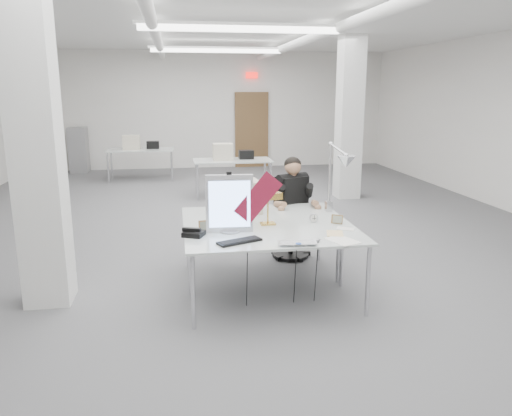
{
  "coord_description": "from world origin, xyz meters",
  "views": [
    {
      "loc": [
        -0.95,
        -7.18,
        2.17
      ],
      "look_at": [
        -0.11,
        -2.0,
        0.92
      ],
      "focal_mm": 35.0,
      "sensor_mm": 36.0,
      "label": 1
    }
  ],
  "objects_px": {
    "seated_person": "(292,191)",
    "desk_phone": "(194,234)",
    "beige_monitor": "(242,197)",
    "architect_lamp": "(336,182)",
    "monitor": "(229,204)",
    "laptop": "(298,245)",
    "office_chair": "(291,216)",
    "desk_main": "(275,236)",
    "bankers_lamp": "(268,207)"
  },
  "relations": [
    {
      "from": "desk_main",
      "to": "desk_phone",
      "type": "xyz_separation_m",
      "value": [
        -0.8,
        0.1,
        0.04
      ]
    },
    {
      "from": "monitor",
      "to": "architect_lamp",
      "type": "xyz_separation_m",
      "value": [
        1.26,
        0.45,
        0.1
      ]
    },
    {
      "from": "laptop",
      "to": "desk_phone",
      "type": "xyz_separation_m",
      "value": [
        -0.94,
        0.5,
        0.01
      ]
    },
    {
      "from": "desk_main",
      "to": "seated_person",
      "type": "xyz_separation_m",
      "value": [
        0.51,
        1.42,
        0.16
      ]
    },
    {
      "from": "laptop",
      "to": "architect_lamp",
      "type": "xyz_separation_m",
      "value": [
        0.69,
        1.04,
        0.38
      ]
    },
    {
      "from": "seated_person",
      "to": "beige_monitor",
      "type": "bearing_deg",
      "value": -171.65
    },
    {
      "from": "desk_main",
      "to": "desk_phone",
      "type": "relative_size",
      "value": 9.23
    },
    {
      "from": "monitor",
      "to": "desk_phone",
      "type": "relative_size",
      "value": 3.03
    },
    {
      "from": "desk_main",
      "to": "laptop",
      "type": "height_order",
      "value": "laptop"
    },
    {
      "from": "desk_main",
      "to": "bankers_lamp",
      "type": "height_order",
      "value": "bankers_lamp"
    },
    {
      "from": "desk_main",
      "to": "laptop",
      "type": "xyz_separation_m",
      "value": [
        0.14,
        -0.4,
        0.03
      ]
    },
    {
      "from": "office_chair",
      "to": "monitor",
      "type": "height_order",
      "value": "monitor"
    },
    {
      "from": "desk_main",
      "to": "laptop",
      "type": "distance_m",
      "value": 0.42
    },
    {
      "from": "seated_person",
      "to": "desk_phone",
      "type": "distance_m",
      "value": 1.87
    },
    {
      "from": "seated_person",
      "to": "desk_phone",
      "type": "height_order",
      "value": "seated_person"
    },
    {
      "from": "office_chair",
      "to": "beige_monitor",
      "type": "xyz_separation_m",
      "value": [
        -0.71,
        -0.48,
        0.39
      ]
    },
    {
      "from": "monitor",
      "to": "desk_phone",
      "type": "bearing_deg",
      "value": -162.91
    },
    {
      "from": "office_chair",
      "to": "bankers_lamp",
      "type": "xyz_separation_m",
      "value": [
        -0.51,
        -1.06,
        0.38
      ]
    },
    {
      "from": "monitor",
      "to": "office_chair",
      "type": "bearing_deg",
      "value": 56.95
    },
    {
      "from": "office_chair",
      "to": "architect_lamp",
      "type": "relative_size",
      "value": 1.4
    },
    {
      "from": "monitor",
      "to": "laptop",
      "type": "relative_size",
      "value": 1.63
    },
    {
      "from": "monitor",
      "to": "desk_phone",
      "type": "xyz_separation_m",
      "value": [
        -0.37,
        -0.09,
        -0.27
      ]
    },
    {
      "from": "office_chair",
      "to": "laptop",
      "type": "xyz_separation_m",
      "value": [
        -0.37,
        -1.87,
        0.21
      ]
    },
    {
      "from": "monitor",
      "to": "bankers_lamp",
      "type": "height_order",
      "value": "monitor"
    },
    {
      "from": "laptop",
      "to": "beige_monitor",
      "type": "xyz_separation_m",
      "value": [
        -0.34,
        1.39,
        0.18
      ]
    },
    {
      "from": "monitor",
      "to": "beige_monitor",
      "type": "xyz_separation_m",
      "value": [
        0.23,
        0.8,
        -0.1
      ]
    },
    {
      "from": "desk_phone",
      "to": "beige_monitor",
      "type": "height_order",
      "value": "beige_monitor"
    },
    {
      "from": "seated_person",
      "to": "architect_lamp",
      "type": "relative_size",
      "value": 1.17
    },
    {
      "from": "laptop",
      "to": "bankers_lamp",
      "type": "bearing_deg",
      "value": 104.33
    },
    {
      "from": "monitor",
      "to": "desk_phone",
      "type": "height_order",
      "value": "monitor"
    },
    {
      "from": "desk_phone",
      "to": "seated_person",
      "type": "bearing_deg",
      "value": 69.91
    },
    {
      "from": "desk_main",
      "to": "office_chair",
      "type": "distance_m",
      "value": 1.57
    },
    {
      "from": "desk_phone",
      "to": "architect_lamp",
      "type": "distance_m",
      "value": 1.76
    },
    {
      "from": "desk_main",
      "to": "seated_person",
      "type": "height_order",
      "value": "seated_person"
    },
    {
      "from": "bankers_lamp",
      "to": "architect_lamp",
      "type": "height_order",
      "value": "architect_lamp"
    },
    {
      "from": "desk_main",
      "to": "desk_phone",
      "type": "height_order",
      "value": "desk_phone"
    },
    {
      "from": "monitor",
      "to": "architect_lamp",
      "type": "distance_m",
      "value": 1.34
    },
    {
      "from": "desk_main",
      "to": "monitor",
      "type": "bearing_deg",
      "value": 156.69
    },
    {
      "from": "office_chair",
      "to": "laptop",
      "type": "distance_m",
      "value": 1.92
    },
    {
      "from": "office_chair",
      "to": "seated_person",
      "type": "relative_size",
      "value": 1.19
    },
    {
      "from": "monitor",
      "to": "beige_monitor",
      "type": "height_order",
      "value": "monitor"
    },
    {
      "from": "desk_main",
      "to": "seated_person",
      "type": "relative_size",
      "value": 1.92
    },
    {
      "from": "office_chair",
      "to": "beige_monitor",
      "type": "bearing_deg",
      "value": -168.8
    },
    {
      "from": "desk_main",
      "to": "beige_monitor",
      "type": "distance_m",
      "value": 1.03
    },
    {
      "from": "beige_monitor",
      "to": "architect_lamp",
      "type": "distance_m",
      "value": 1.11
    },
    {
      "from": "bankers_lamp",
      "to": "architect_lamp",
      "type": "bearing_deg",
      "value": 0.7
    },
    {
      "from": "bankers_lamp",
      "to": "office_chair",
      "type": "bearing_deg",
      "value": 49.85
    },
    {
      "from": "bankers_lamp",
      "to": "beige_monitor",
      "type": "xyz_separation_m",
      "value": [
        -0.2,
        0.57,
        0.0
      ]
    },
    {
      "from": "office_chair",
      "to": "laptop",
      "type": "bearing_deg",
      "value": -124.26
    },
    {
      "from": "laptop",
      "to": "bankers_lamp",
      "type": "xyz_separation_m",
      "value": [
        -0.14,
        0.81,
        0.17
      ]
    }
  ]
}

